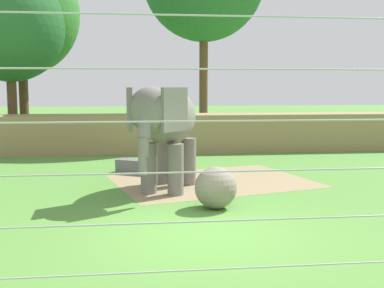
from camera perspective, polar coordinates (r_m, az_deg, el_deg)
ground_plane at (r=9.30m, az=1.51°, el=-10.59°), size 120.00×120.00×0.00m
dirt_patch at (r=14.22m, az=2.45°, el=-4.43°), size 6.46×5.44×0.01m
embankment_wall at (r=20.54m, az=-3.14°, el=1.32°), size 36.00×1.80×1.61m
elephant at (r=12.67m, az=-3.10°, el=2.62°), size 2.27×3.58×2.79m
enrichment_ball at (r=11.00m, az=2.85°, el=-5.23°), size 0.97×0.97×0.97m
cable_fence at (r=5.53m, az=6.75°, el=-2.80°), size 9.36×0.26×3.71m
feed_trough at (r=15.54m, az=-6.48°, el=-2.68°), size 1.46×1.13×0.44m
tree_far_left at (r=24.91m, az=-19.78°, el=14.41°), size 5.55×5.55×9.16m
tree_left_of_centre at (r=24.05m, az=-21.02°, el=13.56°), size 5.32×5.32×8.58m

